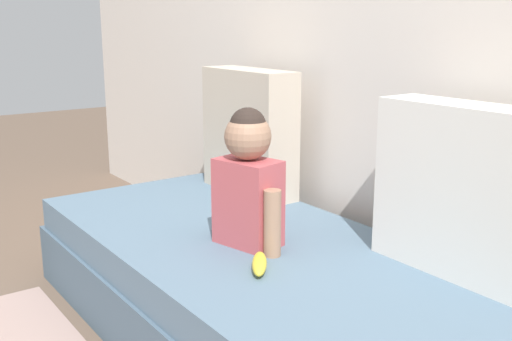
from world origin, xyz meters
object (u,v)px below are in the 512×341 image
throw_pillow_left (249,132)px  throw_pillow_right (463,191)px  toddler (248,179)px  couch (257,293)px  banana (259,264)px

throw_pillow_left → throw_pillow_right: 1.08m
throw_pillow_left → toddler: size_ratio=1.16×
throw_pillow_left → toddler: bearing=-35.3°
throw_pillow_right → couch: bearing=-147.5°
throw_pillow_right → throw_pillow_left: bearing=180.0°
couch → throw_pillow_left: (-0.54, 0.34, 0.45)m
couch → throw_pillow_left: 0.78m
throw_pillow_right → banana: size_ratio=3.15×
throw_pillow_right → toddler: (-0.55, -0.37, -0.03)m
throw_pillow_left → couch: bearing=-32.5°
couch → banana: size_ratio=11.50×
toddler → banana: 0.31m
toddler → banana: bearing=-26.4°
couch → banana: (0.19, -0.13, 0.20)m
throw_pillow_left → banana: throw_pillow_left is taller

